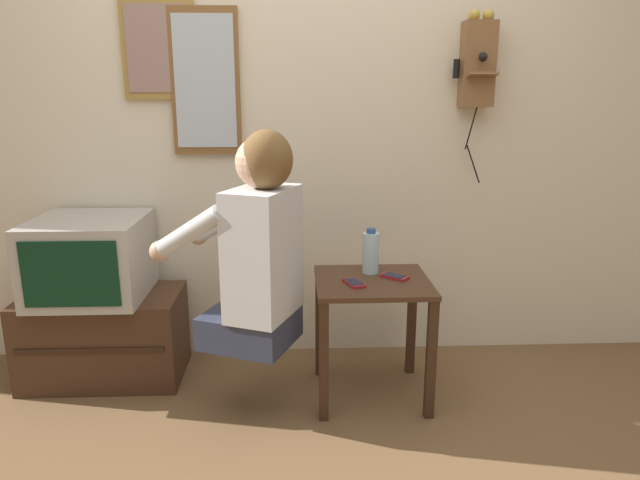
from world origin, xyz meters
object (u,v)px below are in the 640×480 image
wall_mirror (205,82)px  cell_phone_held (354,283)px  wall_phone_antique (477,63)px  water_bottle (371,252)px  framed_picture (159,49)px  television (91,258)px  cell_phone_spare (394,276)px  person (256,246)px

wall_mirror → cell_phone_held: 1.22m
wall_phone_antique → cell_phone_held: size_ratio=6.03×
water_bottle → cell_phone_held: bearing=-119.2°
framed_picture → wall_mirror: size_ratio=0.68×
framed_picture → wall_mirror: (0.21, -0.00, -0.15)m
television → cell_phone_held: size_ratio=3.82×
cell_phone_spare → wall_mirror: bearing=103.9°
wall_phone_antique → cell_phone_spare: size_ratio=6.21×
wall_mirror → cell_phone_spare: size_ratio=5.23×
cell_phone_spare → water_bottle: (-0.10, 0.08, 0.09)m
cell_phone_held → water_bottle: 0.21m
television → wall_mirror: 1.00m
wall_mirror → wall_phone_antique: bearing=-1.8°
person → cell_phone_spare: 0.65m
water_bottle → television: bearing=175.1°
water_bottle → cell_phone_spare: bearing=-39.7°
framed_picture → person: bearing=-52.1°
cell_phone_held → framed_picture: bearing=130.0°
person → water_bottle: 0.57m
television → cell_phone_spare: size_ratio=3.94×
wall_phone_antique → cell_phone_spare: wall_phone_antique is taller
person → television: 0.89m
person → wall_mirror: size_ratio=1.31×
wall_phone_antique → cell_phone_held: bearing=-142.0°
framed_picture → water_bottle: (0.99, -0.38, -0.92)m
television → wall_phone_antique: (1.86, 0.22, 0.90)m
television → wall_phone_antique: wall_phone_antique is taller
cell_phone_spare → wall_phone_antique: bearing=-5.5°
framed_picture → wall_mirror: framed_picture is taller
framed_picture → cell_phone_held: bearing=-31.1°
television → wall_mirror: (0.54, 0.26, 0.80)m
wall_phone_antique → wall_mirror: 1.32m
television → cell_phone_spare: 1.42m
person → wall_phone_antique: bearing=-38.6°
wall_mirror → framed_picture: bearing=179.2°
framed_picture → cell_phone_spare: (1.09, -0.46, -1.01)m
wall_phone_antique → water_bottle: (-0.54, -0.33, -0.85)m
wall_mirror → person: bearing=-66.5°
wall_phone_antique → television: bearing=-173.2°
wall_phone_antique → water_bottle: bearing=-148.5°
framed_picture → cell_phone_held: (0.90, -0.54, -1.01)m
person → wall_phone_antique: 1.41m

